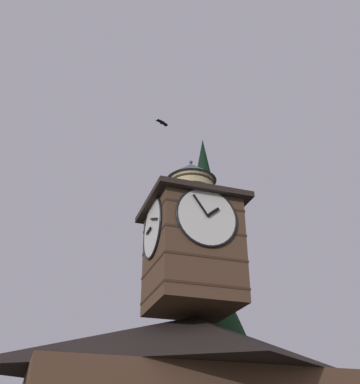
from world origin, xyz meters
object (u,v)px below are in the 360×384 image
Objects in this scene: moon at (235,345)px; flying_bird_high at (162,122)px; clock_tower at (192,242)px; pine_tree_behind at (207,316)px.

flying_bird_high is (19.75, 34.67, 3.84)m from moon.
clock_tower is 3.90× the size of moon.
flying_bird_high is at bearing -56.94° from clock_tower.
pine_tree_behind is at bearing -118.93° from clock_tower.
flying_bird_high is (3.38, 2.74, 9.27)m from pine_tree_behind.
clock_tower is at bearing 61.07° from pine_tree_behind.
pine_tree_behind is at bearing 62.85° from moon.
moon is 2.51× the size of flying_bird_high.
flying_bird_high is (1.01, -1.55, 7.28)m from clock_tower.
clock_tower is 5.29m from pine_tree_behind.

